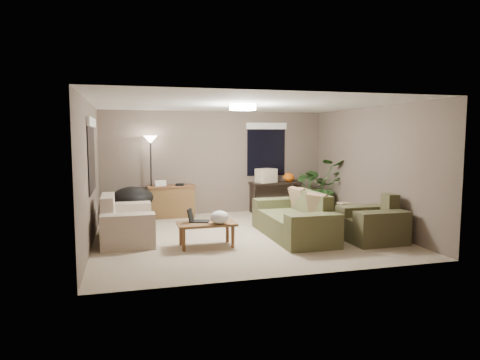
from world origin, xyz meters
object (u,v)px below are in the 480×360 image
object	(u,v)px
desk	(171,201)
houseplant	(319,193)
console_table	(275,195)
armchair	(373,225)
floor_lamp	(151,149)
cat_scratching_post	(344,216)
loveseat	(126,224)
coffee_table	(206,226)
main_sofa	(295,221)
papasan_chair	(133,202)

from	to	relation	value
desk	houseplant	distance (m)	3.54
console_table	houseplant	world-z (taller)	houseplant
armchair	floor_lamp	xyz separation A→B (m)	(-3.74, 3.27, 1.30)
armchair	cat_scratching_post	bearing A→B (deg)	84.29
desk	cat_scratching_post	distance (m)	3.94
armchair	console_table	world-z (taller)	armchair
loveseat	console_table	xyz separation A→B (m)	(3.64, 2.07, 0.14)
coffee_table	console_table	world-z (taller)	console_table
desk	floor_lamp	xyz separation A→B (m)	(-0.45, 0.02, 1.22)
main_sofa	coffee_table	distance (m)	1.78
cat_scratching_post	console_table	bearing A→B (deg)	112.57
armchair	floor_lamp	size ratio (longest dim) A/B	0.52
console_table	cat_scratching_post	xyz separation A→B (m)	(0.82, -1.98, -0.22)
armchair	console_table	size ratio (longest dim) A/B	0.77
console_table	floor_lamp	xyz separation A→B (m)	(-3.05, -0.01, 1.16)
desk	cat_scratching_post	xyz separation A→B (m)	(3.42, -1.95, -0.16)
loveseat	desk	bearing A→B (deg)	63.00
loveseat	coffee_table	distance (m)	1.57
armchair	main_sofa	bearing A→B (deg)	150.63
armchair	loveseat	bearing A→B (deg)	164.41
console_table	papasan_chair	xyz separation A→B (m)	(-3.49, -0.46, 0.03)
coffee_table	floor_lamp	world-z (taller)	floor_lamp
desk	console_table	distance (m)	2.60
floor_lamp	houseplant	distance (m)	4.12
desk	papasan_chair	distance (m)	0.99
armchair	coffee_table	world-z (taller)	armchair
main_sofa	desk	distance (m)	3.29
main_sofa	papasan_chair	distance (m)	3.64
desk	cat_scratching_post	size ratio (longest dim) A/B	2.20
coffee_table	floor_lamp	distance (m)	3.21
coffee_table	main_sofa	bearing A→B (deg)	9.18
loveseat	cat_scratching_post	size ratio (longest dim) A/B	3.20
armchair	desk	bearing A→B (deg)	135.35
floor_lamp	houseplant	size ratio (longest dim) A/B	1.40
papasan_chair	cat_scratching_post	distance (m)	4.57
floor_lamp	cat_scratching_post	distance (m)	4.56
armchair	cat_scratching_post	size ratio (longest dim) A/B	2.00
main_sofa	papasan_chair	xyz separation A→B (m)	(-2.95, 2.13, 0.17)
main_sofa	cat_scratching_post	bearing A→B (deg)	24.37
main_sofa	desk	world-z (taller)	main_sofa
loveseat	coffee_table	xyz separation A→B (m)	(1.34, -0.80, 0.06)
floor_lamp	houseplant	bearing A→B (deg)	-8.99
loveseat	console_table	bearing A→B (deg)	29.68
loveseat	armchair	world-z (taller)	same
coffee_table	cat_scratching_post	distance (m)	3.25
main_sofa	coffee_table	world-z (taller)	main_sofa
console_table	cat_scratching_post	world-z (taller)	console_table
main_sofa	armchair	distance (m)	1.41
desk	floor_lamp	bearing A→B (deg)	177.69
floor_lamp	armchair	bearing A→B (deg)	-41.14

